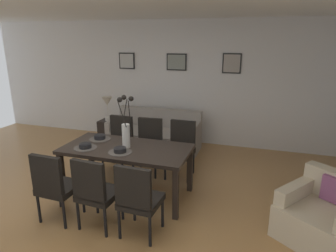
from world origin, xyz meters
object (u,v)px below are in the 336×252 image
centerpiece_vase (126,128)px  sofa (155,136)px  dining_chair_near_left (55,184)px  dining_chair_near_right (119,140)px  dining_chair_mid_left (138,197)px  armchair (324,217)px  framed_picture_left (127,61)px  side_table (109,132)px  dining_chair_far_right (149,143)px  dining_table (127,152)px  dining_chair_mid_right (181,146)px  table_lamp (107,103)px  framed_picture_right (232,63)px  bowl_near_right (100,137)px  bowl_near_left (85,145)px  dining_chair_far_left (95,190)px  framed_picture_center (176,62)px  bowl_far_left (120,150)px

centerpiece_vase → sofa: bearing=97.8°
dining_chair_near_left → sofa: (0.31, 2.74, -0.23)m
dining_chair_near_right → dining_chair_mid_left: same height
armchair → framed_picture_left: 4.85m
centerpiece_vase → side_table: (-1.35, 1.91, -0.76)m
dining_chair_far_right → dining_table: bearing=-89.8°
dining_chair_mid_right → table_lamp: 2.21m
dining_chair_far_right → framed_picture_right: framed_picture_right is taller
bowl_near_right → dining_table: bearing=-20.3°
dining_chair_far_right → dining_chair_mid_left: bearing=-72.5°
dining_chair_near_left → dining_chair_mid_left: (1.10, 0.02, 0.00)m
side_table → framed_picture_right: (2.49, 0.62, 1.48)m
sofa → framed_picture_left: 1.83m
bowl_near_left → sofa: bearing=82.2°
dining_table → armchair: armchair is taller
dining_chair_near_left → framed_picture_right: size_ratio=2.32×
dining_table → bowl_near_right: size_ratio=10.59×
dining_chair_far_right → centerpiece_vase: (0.00, -0.85, 0.51)m
bowl_near_left → framed_picture_right: (1.68, 2.73, 0.96)m
dining_chair_far_left → dining_table: bearing=89.5°
side_table → framed_picture_right: framed_picture_right is taller
bowl_near_right → framed_picture_right: size_ratio=0.43×
dining_chair_near_right → armchair: size_ratio=0.82×
dining_chair_mid_right → framed_picture_center: framed_picture_center is taller
bowl_near_right → table_lamp: (-0.81, 1.71, 0.11)m
bowl_near_right → framed_picture_left: bearing=104.5°
dining_chair_near_right → armchair: 3.29m
dining_chair_mid_left → framed_picture_left: size_ratio=2.51×
dining_chair_near_right → dining_chair_mid_left: 2.01m
dining_chair_mid_left → side_table: size_ratio=1.77×
bowl_near_left → sofa: 2.15m
bowl_far_left → framed_picture_left: 3.11m
centerpiece_vase → dining_chair_far_left: bearing=-90.6°
bowl_far_left → framed_picture_center: size_ratio=0.40×
table_lamp → dining_chair_far_right: bearing=-38.1°
dining_table → dining_chair_near_right: (-0.55, 0.84, -0.15)m
table_lamp → dining_chair_mid_right: bearing=-28.4°
dining_chair_mid_right → side_table: 2.19m
armchair → framed_picture_right: size_ratio=2.81×
bowl_far_left → armchair: 2.60m
centerpiece_vase → framed_picture_center: size_ratio=1.71×
dining_table → dining_chair_near_left: size_ratio=1.96×
dining_chair_far_left → bowl_far_left: dining_chair_far_left is taller
table_lamp → dining_chair_near_right: bearing=-53.4°
dining_chair_near_right → bowl_near_right: dining_chair_near_right is taller
dining_chair_mid_right → centerpiece_vase: 1.16m
dining_chair_near_left → dining_chair_mid_left: 1.10m
bowl_far_left → sofa: size_ratio=0.09×
dining_chair_near_right → bowl_near_left: dining_chair_near_right is taller
centerpiece_vase → bowl_far_left: (-0.00, -0.20, -0.24)m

